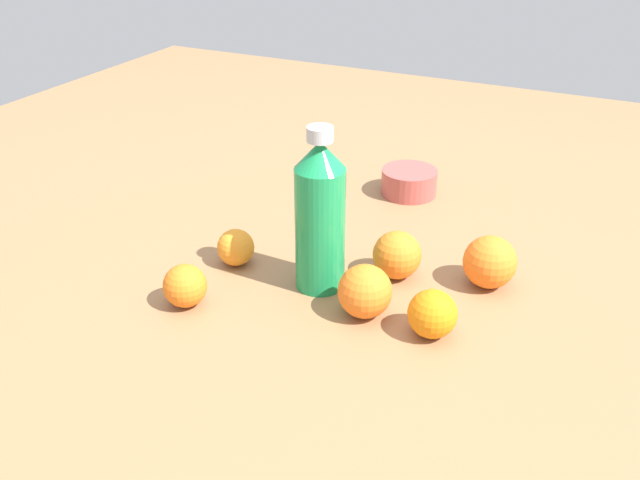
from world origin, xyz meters
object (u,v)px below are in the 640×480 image
object	(u,v)px
orange_0	(185,286)
orange_2	(365,291)
orange_1	(397,255)
ceramic_bowl	(411,182)
orange_5	(432,314)
water_bottle	(320,215)
orange_3	(490,262)
orange_4	(236,247)

from	to	relation	value
orange_0	orange_2	world-z (taller)	orange_2
orange_0	orange_1	distance (m)	0.33
orange_1	ceramic_bowl	size ratio (longest dim) A/B	0.71
orange_1	orange_2	distance (m)	0.12
orange_5	water_bottle	bearing A→B (deg)	-14.49
water_bottle	orange_0	bearing A→B (deg)	104.02
orange_0	orange_2	bearing A→B (deg)	-159.88
orange_5	orange_0	bearing A→B (deg)	13.73
water_bottle	orange_5	bearing A→B (deg)	-131.85
orange_2	ceramic_bowl	xyz separation A→B (m)	(0.08, -0.43, -0.01)
orange_1	orange_3	world-z (taller)	orange_3
water_bottle	orange_4	bearing A→B (deg)	63.44
orange_0	orange_2	xyz separation A→B (m)	(-0.25, -0.09, 0.01)
water_bottle	ceramic_bowl	size ratio (longest dim) A/B	2.36
orange_0	orange_5	distance (m)	0.37
orange_4	ceramic_bowl	size ratio (longest dim) A/B	0.56
orange_0	orange_4	xyz separation A→B (m)	(-0.00, -0.14, -0.00)
water_bottle	orange_2	size ratio (longest dim) A/B	3.26
orange_2	ceramic_bowl	size ratio (longest dim) A/B	0.72
orange_4	orange_5	bearing A→B (deg)	172.04
orange_2	ceramic_bowl	distance (m)	0.44
orange_3	water_bottle	bearing A→B (deg)	25.39
water_bottle	orange_4	distance (m)	0.18
orange_2	orange_3	xyz separation A→B (m)	(-0.14, -0.16, 0.00)
water_bottle	orange_5	world-z (taller)	water_bottle
orange_4	orange_5	size ratio (longest dim) A/B	0.88
orange_2	orange_5	bearing A→B (deg)	177.11
water_bottle	orange_1	bearing A→B (deg)	-80.02
orange_1	orange_5	world-z (taller)	orange_1
orange_0	orange_3	size ratio (longest dim) A/B	0.79
water_bottle	orange_1	distance (m)	0.15
orange_2	ceramic_bowl	bearing A→B (deg)	-79.78
water_bottle	orange_0	distance (m)	0.23
water_bottle	orange_1	size ratio (longest dim) A/B	3.35
water_bottle	ceramic_bowl	world-z (taller)	water_bottle
orange_5	orange_4	bearing A→B (deg)	-7.96
orange_2	orange_0	bearing A→B (deg)	20.12
ceramic_bowl	orange_0	bearing A→B (deg)	71.61
orange_1	orange_4	size ratio (longest dim) A/B	1.27
orange_0	orange_1	xyz separation A→B (m)	(-0.26, -0.21, 0.01)
orange_1	orange_5	distance (m)	0.16
orange_3	orange_5	distance (m)	0.17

